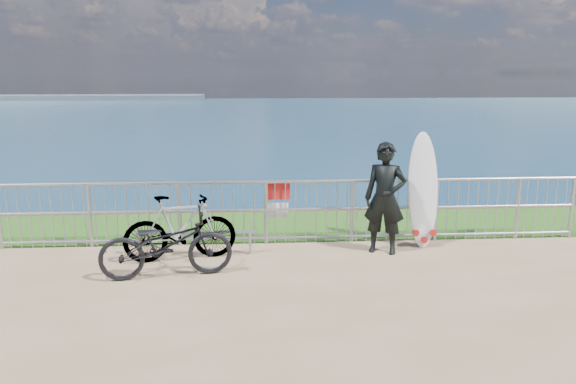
{
  "coord_description": "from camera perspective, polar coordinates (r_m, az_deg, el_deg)",
  "views": [
    {
      "loc": [
        -0.76,
        -7.84,
        2.92
      ],
      "look_at": [
        -0.15,
        1.2,
        1.0
      ],
      "focal_mm": 35.0,
      "sensor_mm": 36.0,
      "label": 1
    }
  ],
  "objects": [
    {
      "name": "railing",
      "position": [
        9.76,
        0.8,
        -1.91
      ],
      "size": [
        10.06,
        0.1,
        1.13
      ],
      "color": "#999BA1",
      "rests_on": "ground"
    },
    {
      "name": "bicycle_far",
      "position": [
        9.03,
        -10.91,
        -3.59
      ],
      "size": [
        1.83,
        0.85,
        1.06
      ],
      "primitive_type": "imported",
      "rotation": [
        0.0,
        0.0,
        1.77
      ],
      "color": "black",
      "rests_on": "ground"
    },
    {
      "name": "surfer",
      "position": [
        9.31,
        9.82,
        -0.63
      ],
      "size": [
        0.79,
        0.66,
        1.84
      ],
      "primitive_type": "imported",
      "rotation": [
        0.0,
        0.0,
        -0.38
      ],
      "color": "black",
      "rests_on": "ground"
    },
    {
      "name": "bike_rack",
      "position": [
        9.28,
        -9.41,
        -4.35
      ],
      "size": [
        1.98,
        0.05,
        0.41
      ],
      "color": "#999BA1",
      "rests_on": "ground"
    },
    {
      "name": "seascape",
      "position": [
        161.32,
        -19.57,
        8.81
      ],
      "size": [
        260.0,
        260.0,
        5.0
      ],
      "color": "brown",
      "rests_on": "ground"
    },
    {
      "name": "surfboard",
      "position": [
        9.84,
        13.54,
        -0.2
      ],
      "size": [
        0.54,
        0.48,
        1.97
      ],
      "color": "silver",
      "rests_on": "ground"
    },
    {
      "name": "grass_strip",
      "position": [
        10.96,
        0.25,
        -3.43
      ],
      "size": [
        120.0,
        120.0,
        0.0
      ],
      "primitive_type": "plane",
      "color": "#245517",
      "rests_on": "ground"
    },
    {
      "name": "bicycle_near",
      "position": [
        8.34,
        -12.28,
        -5.18
      ],
      "size": [
        1.99,
        0.98,
        1.0
      ],
      "primitive_type": "imported",
      "rotation": [
        0.0,
        0.0,
        1.74
      ],
      "color": "black",
      "rests_on": "ground"
    }
  ]
}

